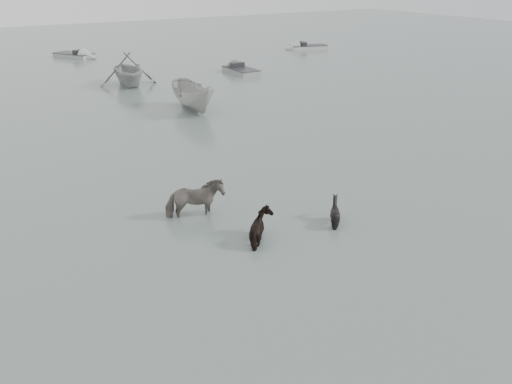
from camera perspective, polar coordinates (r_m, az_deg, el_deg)
ground at (r=17.21m, az=3.48°, el=-2.17°), size 140.00×140.00×0.00m
pony_pinto at (r=16.58m, az=-7.07°, el=-0.27°), size 2.10×1.36×1.63m
pony_dark at (r=15.14m, az=0.80°, el=-3.31°), size 1.33×1.47×1.28m
pony_black at (r=16.45m, az=9.06°, el=-1.63°), size 1.14×1.05×1.09m
rowboat_trail at (r=37.44m, az=-14.44°, el=13.61°), size 4.61×5.19×2.50m
boat_small at (r=29.92m, az=-7.18°, el=10.96°), size 2.00×4.71×1.78m
skiff_port at (r=41.01m, az=-1.73°, el=13.95°), size 1.61×4.90×0.75m
skiff_mid at (r=51.66m, az=-20.09°, el=14.68°), size 4.18×5.60×0.75m
skiff_star at (r=54.37m, az=6.02°, el=16.35°), size 5.44×2.97×0.75m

